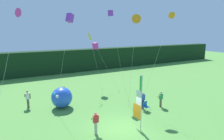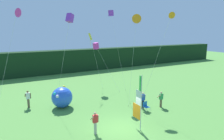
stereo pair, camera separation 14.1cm
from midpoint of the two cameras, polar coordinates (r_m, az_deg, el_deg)
ground_plane at (r=15.75m, az=2.95°, el=-16.54°), size 120.00×120.00×0.00m
distant_treeline at (r=35.86m, az=-16.55°, el=2.24°), size 80.00×2.40×4.04m
banner_flag at (r=14.93m, az=8.04°, el=-9.61°), size 0.06×1.03×4.28m
person_near_banner at (r=19.07m, az=9.23°, el=-8.65°), size 0.55×0.48×1.68m
person_mid_field at (r=14.56m, az=-4.63°, el=-15.00°), size 0.55×0.48×1.70m
person_far_left at (r=20.84m, az=-23.10°, el=-7.67°), size 0.55×0.48×1.70m
person_far_right at (r=19.91m, az=14.31°, el=-8.17°), size 0.55×0.48×1.58m
inflatable_balloon at (r=19.82m, az=-14.18°, el=-7.72°), size 2.02×2.02×2.09m
folding_chair at (r=18.79m, az=10.04°, el=-10.24°), size 0.51×0.51×0.89m
kite_purple_box_0 at (r=22.94m, az=-0.09°, el=16.13°), size 2.35×0.49×9.69m
kite_orange_delta_1 at (r=20.33m, az=7.35°, el=14.50°), size 2.07×1.56×9.03m
kite_orange_delta_2 at (r=17.38m, az=17.07°, el=14.75°), size 1.76×2.33×8.94m
kite_yellow_diamond_3 at (r=23.87m, az=-6.00°, el=8.81°), size 1.89×0.64×7.11m
kite_magenta_delta_4 at (r=15.07m, az=-25.84°, el=14.61°), size 2.83×3.29×8.91m
kite_magenta_box_5 at (r=25.18m, az=-4.55°, el=7.00°), size 2.09×3.63×5.94m
kite_purple_box_6 at (r=17.09m, az=-11.99°, el=14.51°), size 1.67×2.08×8.82m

